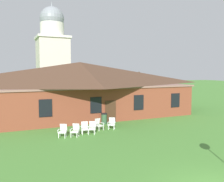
% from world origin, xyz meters
% --- Properties ---
extents(brick_building, '(23.68, 10.40, 5.88)m').
position_xyz_m(brick_building, '(0.00, 19.18, 3.00)').
color(brick_building, brown).
rests_on(brick_building, ground).
extents(dome_tower, '(5.18, 5.18, 16.22)m').
position_xyz_m(dome_tower, '(-0.22, 33.79, 7.30)').
color(dome_tower, beige).
rests_on(dome_tower, ground).
extents(lawn_chair_by_porch, '(0.81, 0.85, 0.96)m').
position_xyz_m(lawn_chair_by_porch, '(-3.83, 10.91, 0.50)').
color(lawn_chair_by_porch, white).
rests_on(lawn_chair_by_porch, ground).
extents(lawn_chair_near_door, '(0.85, 0.87, 0.96)m').
position_xyz_m(lawn_chair_near_door, '(-2.95, 10.66, 0.50)').
color(lawn_chair_near_door, silver).
rests_on(lawn_chair_near_door, ground).
extents(lawn_chair_left_end, '(0.71, 0.75, 0.96)m').
position_xyz_m(lawn_chair_left_end, '(-2.07, 11.11, 0.50)').
color(lawn_chair_left_end, white).
rests_on(lawn_chair_left_end, ground).
extents(lawn_chair_middle, '(0.83, 0.86, 0.96)m').
position_xyz_m(lawn_chair_middle, '(-1.51, 10.96, 0.50)').
color(lawn_chair_middle, silver).
rests_on(lawn_chair_middle, ground).
extents(lawn_chair_right_end, '(0.75, 0.80, 0.96)m').
position_xyz_m(lawn_chair_right_end, '(-0.64, 11.84, 0.50)').
color(lawn_chair_right_end, silver).
rests_on(lawn_chair_right_end, ground).
extents(lawn_chair_far_side, '(0.85, 0.87, 0.96)m').
position_xyz_m(lawn_chair_far_side, '(0.52, 11.74, 0.50)').
color(lawn_chair_far_side, white).
rests_on(lawn_chair_far_side, ground).
extents(bare_tree_beside_building, '(1.89, 1.91, 4.87)m').
position_xyz_m(bare_tree_beside_building, '(8.32, 20.76, 2.71)').
color(bare_tree_beside_building, brown).
rests_on(bare_tree_beside_building, ground).
extents(trash_bin, '(0.56, 0.56, 0.98)m').
position_xyz_m(trash_bin, '(0.69, 13.89, 0.50)').
color(trash_bin, '#335638').
rests_on(trash_bin, ground).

